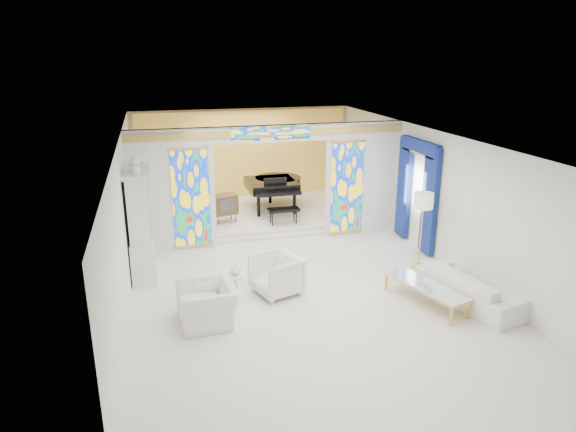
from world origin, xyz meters
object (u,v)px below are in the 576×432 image
object	(u,v)px
china_cabinet	(141,224)
tv_console	(224,204)
armchair_left	(207,303)
grand_piano	(275,184)
coffee_table	(426,286)
armchair_right	(276,275)
sofa	(470,287)

from	to	relation	value
china_cabinet	tv_console	size ratio (longest dim) A/B	3.47
armchair_left	tv_console	size ratio (longest dim) A/B	1.44
tv_console	grand_piano	bearing A→B (deg)	16.67
china_cabinet	coffee_table	world-z (taller)	china_cabinet
china_cabinet	armchair_left	distance (m)	2.82
armchair_right	tv_console	distance (m)	4.37
armchair_left	coffee_table	distance (m)	4.20
armchair_left	armchair_right	xyz separation A→B (m)	(1.49, 0.79, 0.04)
sofa	grand_piano	world-z (taller)	grand_piano
armchair_left	armchair_right	distance (m)	1.68
sofa	coffee_table	size ratio (longest dim) A/B	1.17
china_cabinet	grand_piano	distance (m)	5.34
armchair_right	coffee_table	world-z (taller)	armchair_right
armchair_left	sofa	size ratio (longest dim) A/B	0.50
armchair_right	coffee_table	bearing A→B (deg)	47.95
armchair_left	sofa	distance (m)	5.09
grand_piano	tv_console	distance (m)	1.98
coffee_table	tv_console	xyz separation A→B (m)	(-3.12, 5.54, 0.32)
armchair_right	grand_piano	size ratio (longest dim) A/B	0.33
armchair_right	sofa	xyz separation A→B (m)	(3.56, -1.38, -0.08)
armchair_right	sofa	world-z (taller)	armchair_right
sofa	coffee_table	world-z (taller)	sofa
coffee_table	grand_piano	xyz separation A→B (m)	(-1.44, 6.56, 0.53)
china_cabinet	sofa	bearing A→B (deg)	-26.36
china_cabinet	tv_console	distance (m)	3.47
armchair_left	armchair_right	world-z (taller)	armchair_right
sofa	tv_console	size ratio (longest dim) A/B	2.85
sofa	tv_console	world-z (taller)	tv_console
coffee_table	china_cabinet	bearing A→B (deg)	151.49
grand_piano	tv_console	bearing A→B (deg)	-148.90
china_cabinet	grand_piano	xyz separation A→B (m)	(3.86, 3.68, -0.26)
coffee_table	tv_console	distance (m)	6.37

